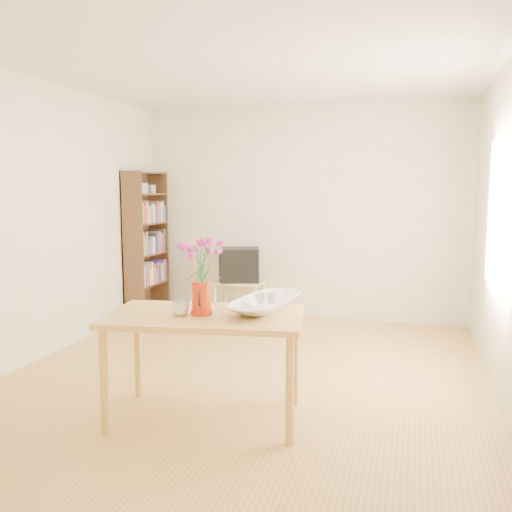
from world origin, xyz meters
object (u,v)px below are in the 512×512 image
(mug, at_px, (180,308))
(television, at_px, (240,264))
(table, at_px, (205,326))
(bowl, at_px, (265,276))
(pitcher, at_px, (202,299))

(mug, height_order, television, television)
(table, distance_m, television, 2.98)
(bowl, height_order, television, bowl)
(table, height_order, television, television)
(pitcher, xyz_separation_m, mug, (-0.13, -0.07, -0.06))
(table, relative_size, pitcher, 6.26)
(bowl, xyz_separation_m, television, (-1.05, 2.66, -0.33))
(table, height_order, bowl, bowl)
(pitcher, relative_size, mug, 1.90)
(pitcher, bearing_deg, television, 87.63)
(table, relative_size, bowl, 2.74)
(table, xyz_separation_m, bowl, (0.36, 0.23, 0.33))
(television, bearing_deg, bowl, -86.67)
(pitcher, height_order, mug, pitcher)
(pitcher, height_order, television, pitcher)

